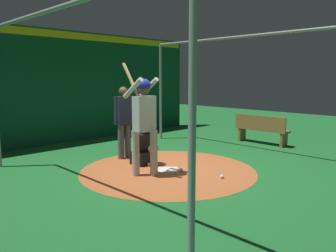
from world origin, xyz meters
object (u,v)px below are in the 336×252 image
Objects in this scene: catcher at (143,148)px; umpire at (124,118)px; baseball_2 at (222,176)px; home_plate at (168,170)px; bench at (261,129)px; baseball_1 at (181,170)px; batter at (144,117)px; baseball_0 at (149,164)px.

catcher is 1.00m from umpire.
home_plate is at bearing -163.82° from baseball_2.
bench reaches higher than baseball_2.
baseball_1 is at bearing -84.72° from bench.
umpire reaches higher than bench.
batter reaches higher than catcher.
catcher is at bearing -169.12° from baseball_1.
umpire is (-0.79, 0.07, 0.60)m from catcher.
catcher reaches higher than baseball_0.
umpire is 1.08× the size of bench.
bench reaches higher than baseball_1.
catcher is 1.06m from baseball_1.
baseball_1 is at bearing 65.58° from batter.
home_plate is 0.54m from baseball_0.
catcher is 4.07m from bench.
batter is 1.59m from umpire.
bench is (-0.03, 4.55, -0.75)m from batter.
baseball_1 is (1.78, 0.12, -0.93)m from umpire.
umpire reaches higher than baseball_0.
home_plate is 0.29m from baseball_1.
baseball_2 is at bearing 13.81° from baseball_0.
baseball_2 is (2.67, 0.33, -0.93)m from umpire.
baseball_0 reaches higher than home_plate.
baseball_1 is (0.35, -3.83, -0.40)m from bench.
baseball_2 is (1.24, -3.61, -0.40)m from bench.
bench is at bearing 90.32° from batter.
home_plate is at bearing 5.65° from catcher.
batter is 1.40m from baseball_1.
baseball_0 is 0.82m from baseball_1.
home_plate is 0.81m from catcher.
batter is 2.32× the size of catcher.
umpire is at bearing -172.89° from baseball_2.
bench is at bearing 109.02° from baseball_2.
batter is 30.31× the size of baseball_1.
baseball_1 is at bearing 10.88° from catcher.
catcher reaches higher than bench.
home_plate is at bearing -88.74° from bench.
umpire reaches higher than baseball_1.
baseball_2 is at bearing 37.66° from batter.
batter is 30.31× the size of baseball_0.
umpire is at bearing 179.89° from home_plate.
umpire is 23.44× the size of baseball_1.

